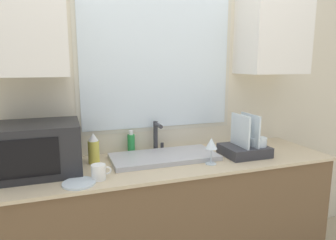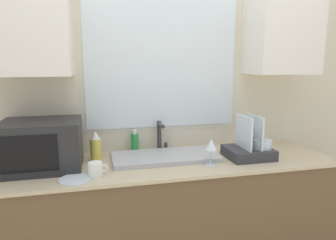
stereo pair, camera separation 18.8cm
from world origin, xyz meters
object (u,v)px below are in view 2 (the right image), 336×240
at_px(dish_rack, 250,148).
at_px(mug_near_sink, 96,170).
at_px(microwave, 42,145).
at_px(soap_bottle, 135,142).
at_px(faucet, 160,134).
at_px(wine_glass, 211,146).
at_px(spray_bottle, 96,147).

bearing_deg(dish_rack, mug_near_sink, -173.39).
height_order(microwave, dish_rack, microwave).
bearing_deg(soap_bottle, faucet, -7.29).
height_order(faucet, wine_glass, faucet).
bearing_deg(wine_glass, soap_bottle, 137.09).
xyz_separation_m(dish_rack, soap_bottle, (-0.74, 0.31, 0.01)).
distance_m(soap_bottle, wine_glass, 0.59).
relative_size(spray_bottle, wine_glass, 1.16).
height_order(microwave, spray_bottle, microwave).
height_order(microwave, wine_glass, microwave).
height_order(faucet, microwave, microwave).
distance_m(soap_bottle, mug_near_sink, 0.51).
relative_size(microwave, mug_near_sink, 4.13).
relative_size(microwave, spray_bottle, 2.33).
bearing_deg(spray_bottle, mug_near_sink, -90.66).
height_order(dish_rack, spray_bottle, dish_rack).
bearing_deg(spray_bottle, soap_bottle, 25.45).
relative_size(microwave, dish_rack, 1.55).
xyz_separation_m(soap_bottle, wine_glass, (0.43, -0.40, 0.05)).
bearing_deg(wine_glass, dish_rack, 15.21).
xyz_separation_m(spray_bottle, wine_glass, (0.70, -0.27, 0.03)).
relative_size(soap_bottle, mug_near_sink, 1.51).
xyz_separation_m(soap_bottle, mug_near_sink, (-0.28, -0.43, -0.03)).
distance_m(dish_rack, spray_bottle, 1.03).
bearing_deg(microwave, wine_glass, -11.00).
height_order(microwave, mug_near_sink, microwave).
xyz_separation_m(faucet, spray_bottle, (-0.46, -0.11, -0.03)).
relative_size(microwave, wine_glass, 2.71).
bearing_deg(mug_near_sink, spray_bottle, 89.34).
bearing_deg(faucet, wine_glass, -56.91).
relative_size(faucet, wine_glass, 1.31).
bearing_deg(faucet, mug_near_sink, -138.56).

